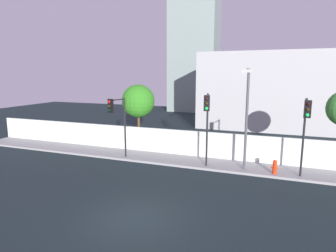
{
  "coord_description": "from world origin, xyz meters",
  "views": [
    {
      "loc": [
        5.29,
        -10.01,
        5.96
      ],
      "look_at": [
        -0.95,
        6.5,
        2.77
      ],
      "focal_mm": 30.94,
      "sensor_mm": 36.0,
      "label": 1
    }
  ],
  "objects": [
    {
      "name": "ground_plane",
      "position": [
        0.0,
        0.0,
        0.0
      ],
      "size": [
        80.0,
        80.0,
        0.0
      ],
      "primitive_type": "plane",
      "color": "#1B272A"
    },
    {
      "name": "sidewalk",
      "position": [
        0.0,
        8.2,
        0.07
      ],
      "size": [
        36.0,
        2.4,
        0.15
      ],
      "primitive_type": "cube",
      "color": "#969696",
      "rests_on": "ground"
    },
    {
      "name": "perimeter_wall",
      "position": [
        0.0,
        9.49,
        1.05
      ],
      "size": [
        36.0,
        0.18,
        1.8
      ],
      "primitive_type": "cube",
      "color": "silver",
      "rests_on": "sidewalk"
    },
    {
      "name": "traffic_light_left",
      "position": [
        -4.74,
        6.82,
        3.24
      ],
      "size": [
        0.55,
        1.54,
        4.2
      ],
      "color": "black",
      "rests_on": "sidewalk"
    },
    {
      "name": "traffic_light_center",
      "position": [
        6.78,
        6.78,
        3.45
      ],
      "size": [
        0.35,
        1.66,
        4.49
      ],
      "color": "black",
      "rests_on": "sidewalk"
    },
    {
      "name": "traffic_light_right",
      "position": [
        1.44,
        6.73,
        3.55
      ],
      "size": [
        0.53,
        1.77,
        4.63
      ],
      "color": "black",
      "rests_on": "sidewalk"
    },
    {
      "name": "street_lamp_curbside",
      "position": [
        3.65,
        7.49,
        3.8
      ],
      "size": [
        0.61,
        1.84,
        6.11
      ],
      "color": "#4C4C51",
      "rests_on": "sidewalk"
    },
    {
      "name": "fire_hydrant",
      "position": [
        5.4,
        7.42,
        0.61
      ],
      "size": [
        0.44,
        0.26,
        0.85
      ],
      "color": "red",
      "rests_on": "sidewalk"
    },
    {
      "name": "roadside_tree_leftmost",
      "position": [
        -4.87,
        10.3,
        3.85
      ],
      "size": [
        2.57,
        2.57,
        5.15
      ],
      "color": "brown",
      "rests_on": "ground"
    },
    {
      "name": "low_building_distant",
      "position": [
        4.92,
        23.49,
        4.13
      ],
      "size": [
        15.86,
        6.0,
        8.25
      ],
      "primitive_type": "cube",
      "color": "#B1B1B1",
      "rests_on": "ground"
    },
    {
      "name": "tower_on_skyline",
      "position": [
        -7.5,
        35.49,
        12.55
      ],
      "size": [
        7.33,
        5.0,
        25.11
      ],
      "primitive_type": "cube",
      "color": "gray",
      "rests_on": "ground"
    }
  ]
}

